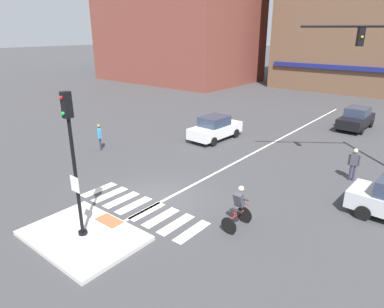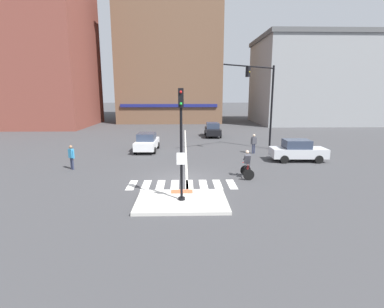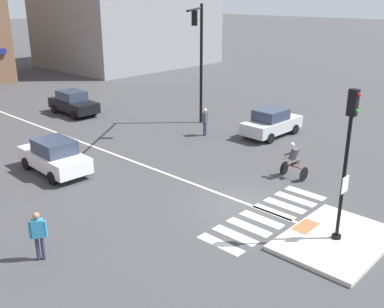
{
  "view_description": "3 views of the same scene",
  "coord_description": "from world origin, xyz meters",
  "px_view_note": "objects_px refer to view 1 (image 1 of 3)",
  "views": [
    {
      "loc": [
        9.72,
        -9.56,
        7.07
      ],
      "look_at": [
        -0.68,
        3.29,
        1.06
      ],
      "focal_mm": 31.91,
      "sensor_mm": 36.0,
      "label": 1
    },
    {
      "loc": [
        0.12,
        -16.82,
        5.05
      ],
      "look_at": [
        0.68,
        3.16,
        0.9
      ],
      "focal_mm": 27.28,
      "sensor_mm": 36.0,
      "label": 2
    },
    {
      "loc": [
        -13.11,
        -9.35,
        7.97
      ],
      "look_at": [
        0.66,
        3.57,
        1.21
      ],
      "focal_mm": 41.67,
      "sensor_mm": 36.0,
      "label": 3
    }
  ],
  "objects_px": {
    "car_black_eastbound_distant": "(356,118)",
    "pedestrian_waiting_far_side": "(354,162)",
    "pedestrian_at_curb_left": "(99,135)",
    "signal_pole": "(73,154)",
    "cyclist": "(238,207)",
    "car_white_westbound_far": "(215,128)"
  },
  "relations": [
    {
      "from": "car_black_eastbound_distant",
      "to": "pedestrian_waiting_far_side",
      "type": "height_order",
      "value": "pedestrian_waiting_far_side"
    },
    {
      "from": "car_black_eastbound_distant",
      "to": "pedestrian_at_curb_left",
      "type": "distance_m",
      "value": 18.8
    },
    {
      "from": "signal_pole",
      "to": "cyclist",
      "type": "relative_size",
      "value": 3.06
    },
    {
      "from": "pedestrian_at_curb_left",
      "to": "pedestrian_waiting_far_side",
      "type": "bearing_deg",
      "value": 20.47
    },
    {
      "from": "car_white_westbound_far",
      "to": "cyclist",
      "type": "distance_m",
      "value": 11.16
    },
    {
      "from": "pedestrian_at_curb_left",
      "to": "cyclist",
      "type": "bearing_deg",
      "value": -11.14
    },
    {
      "from": "signal_pole",
      "to": "car_black_eastbound_distant",
      "type": "relative_size",
      "value": 1.24
    },
    {
      "from": "car_white_westbound_far",
      "to": "pedestrian_at_curb_left",
      "type": "height_order",
      "value": "pedestrian_at_curb_left"
    },
    {
      "from": "car_black_eastbound_distant",
      "to": "cyclist",
      "type": "xyz_separation_m",
      "value": [
        0.4,
        -17.48,
        0.06
      ]
    },
    {
      "from": "car_black_eastbound_distant",
      "to": "pedestrian_waiting_far_side",
      "type": "xyz_separation_m",
      "value": [
        2.52,
        -10.18,
        0.17
      ]
    },
    {
      "from": "car_white_westbound_far",
      "to": "pedestrian_waiting_far_side",
      "type": "height_order",
      "value": "pedestrian_waiting_far_side"
    },
    {
      "from": "signal_pole",
      "to": "pedestrian_waiting_far_side",
      "type": "distance_m",
      "value": 13.14
    },
    {
      "from": "car_white_westbound_far",
      "to": "pedestrian_at_curb_left",
      "type": "xyz_separation_m",
      "value": [
        -4.28,
        -6.33,
        0.17
      ]
    },
    {
      "from": "pedestrian_waiting_far_side",
      "to": "car_black_eastbound_distant",
      "type": "bearing_deg",
      "value": 103.93
    },
    {
      "from": "cyclist",
      "to": "car_white_westbound_far",
      "type": "bearing_deg",
      "value": 129.78
    },
    {
      "from": "signal_pole",
      "to": "pedestrian_at_curb_left",
      "type": "relative_size",
      "value": 3.08
    },
    {
      "from": "pedestrian_at_curb_left",
      "to": "pedestrian_waiting_far_side",
      "type": "distance_m",
      "value": 14.46
    },
    {
      "from": "car_white_westbound_far",
      "to": "cyclist",
      "type": "relative_size",
      "value": 2.48
    },
    {
      "from": "car_black_eastbound_distant",
      "to": "pedestrian_at_curb_left",
      "type": "height_order",
      "value": "pedestrian_at_curb_left"
    },
    {
      "from": "signal_pole",
      "to": "car_black_eastbound_distant",
      "type": "xyz_separation_m",
      "value": [
        3.57,
        21.6,
        -2.42
      ]
    },
    {
      "from": "pedestrian_waiting_far_side",
      "to": "cyclist",
      "type": "bearing_deg",
      "value": -106.19
    },
    {
      "from": "signal_pole",
      "to": "cyclist",
      "type": "distance_m",
      "value": 6.19
    }
  ]
}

